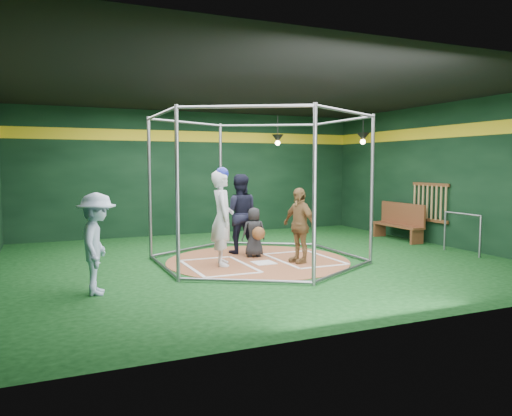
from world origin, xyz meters
name	(u,v)px	position (x,y,z in m)	size (l,w,h in m)	color
room_shell	(258,177)	(0.00, 0.01, 1.75)	(10.10, 9.10, 3.53)	#0C3611
clay_disc	(258,261)	(0.00, 0.00, 0.01)	(3.80, 3.80, 0.01)	#975837
home_plate	(264,263)	(0.00, -0.30, 0.02)	(0.43, 0.43, 0.01)	white
batter_box_left	(219,266)	(-0.95, -0.25, 0.02)	(1.17, 1.77, 0.01)	white
batter_box_right	(304,259)	(0.95, -0.25, 0.02)	(1.17, 1.77, 0.01)	white
batting_cage	(258,189)	(0.00, 0.00, 1.50)	(4.05, 4.67, 3.00)	gray
bat_rack	(430,202)	(4.93, 0.40, 1.05)	(0.07, 1.25, 0.98)	brown
pendant_lamp_near	(278,139)	(2.20, 3.60, 2.74)	(0.34, 0.34, 0.90)	black
pendant_lamp_far	(363,137)	(4.00, 2.00, 2.74)	(0.34, 0.34, 0.90)	black
batter_figure	(222,217)	(-0.84, -0.15, 0.97)	(0.60, 0.77, 1.94)	silver
visitor_leopard	(299,225)	(0.69, -0.51, 0.77)	(0.89, 0.37, 1.52)	#AD814A
catcher_figure	(254,232)	(0.10, 0.42, 0.55)	(0.57, 0.60, 1.07)	black
umpire	(239,214)	(-0.03, 0.97, 0.90)	(0.86, 0.67, 1.78)	black
bystander_blue	(97,244)	(-3.34, -1.44, 0.79)	(1.02, 0.58, 1.57)	#ADC4E5
dugout_bench	(400,221)	(4.63, 1.16, 0.50)	(0.39, 1.69, 0.98)	brown
steel_railing	(462,226)	(4.55, -1.04, 0.62)	(0.05, 1.07, 0.92)	gray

